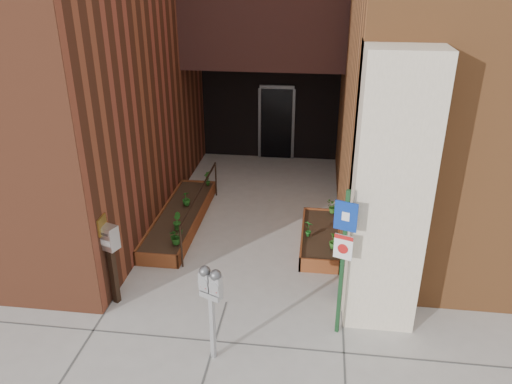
% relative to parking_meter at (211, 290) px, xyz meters
% --- Properties ---
extents(ground, '(80.00, 80.00, 0.00)m').
position_rel_parking_meter_xyz_m(ground, '(-0.05, 1.33, -1.22)').
color(ground, '#9E9991').
rests_on(ground, ground).
extents(planter_left, '(0.90, 3.60, 0.30)m').
position_rel_parking_meter_xyz_m(planter_left, '(-1.60, 4.03, -1.09)').
color(planter_left, brown).
rests_on(planter_left, ground).
extents(planter_right, '(0.80, 2.20, 0.30)m').
position_rel_parking_meter_xyz_m(planter_right, '(1.55, 3.53, -1.09)').
color(planter_right, brown).
rests_on(planter_right, ground).
extents(handrail, '(0.04, 3.34, 0.90)m').
position_rel_parking_meter_xyz_m(handrail, '(-1.10, 3.98, -0.48)').
color(handrail, black).
rests_on(handrail, ground).
extents(parking_meter, '(0.36, 0.25, 1.58)m').
position_rel_parking_meter_xyz_m(parking_meter, '(0.00, 0.00, 0.00)').
color(parking_meter, '#ADAEB0').
rests_on(parking_meter, ground).
extents(sign_post, '(0.33, 0.14, 2.50)m').
position_rel_parking_meter_xyz_m(sign_post, '(1.84, 0.80, 0.31)').
color(sign_post, '#153B1D').
rests_on(sign_post, ground).
extents(payment_dropbox, '(0.35, 0.31, 1.49)m').
position_rel_parking_meter_xyz_m(payment_dropbox, '(-1.96, 1.11, -0.15)').
color(payment_dropbox, black).
rests_on(payment_dropbox, ground).
extents(shrub_left_a, '(0.42, 0.42, 0.33)m').
position_rel_parking_meter_xyz_m(shrub_left_a, '(-1.30, 2.68, -0.76)').
color(shrub_left_a, '#1E5317').
rests_on(shrub_left_a, planter_left).
extents(shrub_left_b, '(0.27, 0.27, 0.37)m').
position_rel_parking_meter_xyz_m(shrub_left_b, '(-1.45, 3.26, -0.74)').
color(shrub_left_b, '#1F5B1A').
rests_on(shrub_left_b, planter_left).
extents(shrub_left_c, '(0.26, 0.26, 0.33)m').
position_rel_parking_meter_xyz_m(shrub_left_c, '(-1.55, 4.39, -0.76)').
color(shrub_left_c, '#1E5E1A').
rests_on(shrub_left_c, planter_left).
extents(shrub_left_d, '(0.27, 0.27, 0.37)m').
position_rel_parking_meter_xyz_m(shrub_left_d, '(-1.30, 5.57, -0.74)').
color(shrub_left_d, '#205518').
rests_on(shrub_left_d, planter_left).
extents(shrub_right_a, '(0.20, 0.20, 0.32)m').
position_rel_parking_meter_xyz_m(shrub_right_a, '(1.80, 2.90, -0.76)').
color(shrub_right_a, '#285D1A').
rests_on(shrub_right_a, planter_right).
extents(shrub_right_b, '(0.26, 0.26, 0.36)m').
position_rel_parking_meter_xyz_m(shrub_right_b, '(1.30, 3.31, -0.74)').
color(shrub_right_b, '#1B611D').
rests_on(shrub_right_b, planter_right).
extents(shrub_right_c, '(0.36, 0.36, 0.30)m').
position_rel_parking_meter_xyz_m(shrub_right_c, '(1.80, 4.43, -0.77)').
color(shrub_right_c, '#2C611B').
rests_on(shrub_right_c, planter_right).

